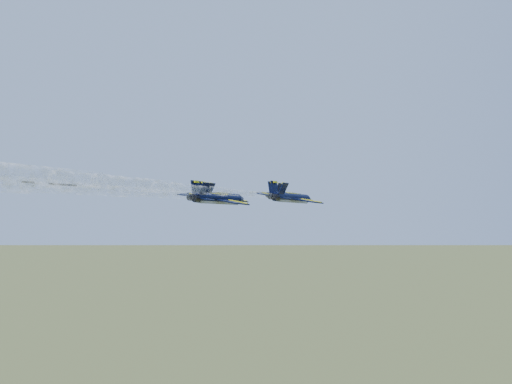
# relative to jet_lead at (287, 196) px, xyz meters

# --- Properties ---
(jet_lead) EXTENTS (12.55, 17.16, 3.91)m
(jet_lead) POSITION_rel_jet_lead_xyz_m (0.00, 0.00, 0.00)
(jet_lead) COLOR black
(jet_left) EXTENTS (12.55, 17.16, 3.91)m
(jet_left) POSITION_rel_jet_lead_xyz_m (-12.68, -8.84, 0.00)
(jet_left) COLOR black
(jet_right) EXTENTS (12.55, 17.16, 3.91)m
(jet_right) POSITION_rel_jet_lead_xyz_m (2.07, -15.52, 0.00)
(jet_right) COLOR black
(jet_slot) EXTENTS (12.55, 17.16, 3.91)m
(jet_slot) POSITION_rel_jet_lead_xyz_m (-10.22, -25.12, 0.00)
(jet_slot) COLOR black
(smoke_trail_lead) EXTENTS (32.97, 76.24, 2.96)m
(smoke_trail_lead) POSITION_rel_jet_lead_xyz_m (-23.89, -57.94, 0.04)
(smoke_trail_lead) COLOR white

